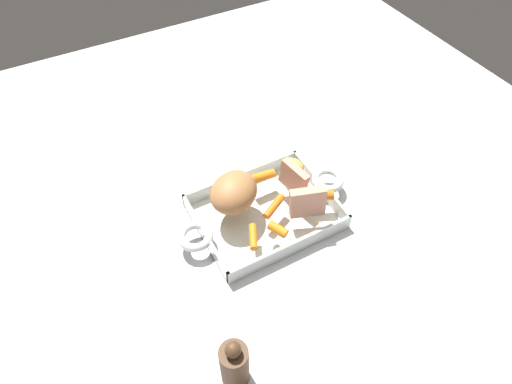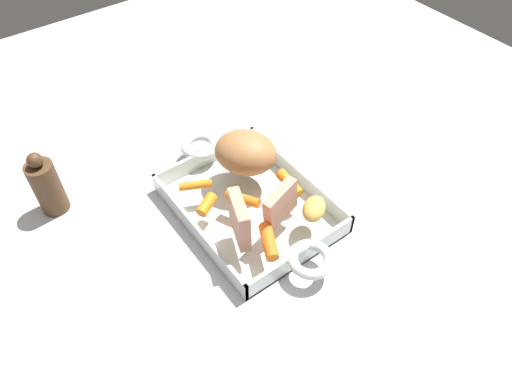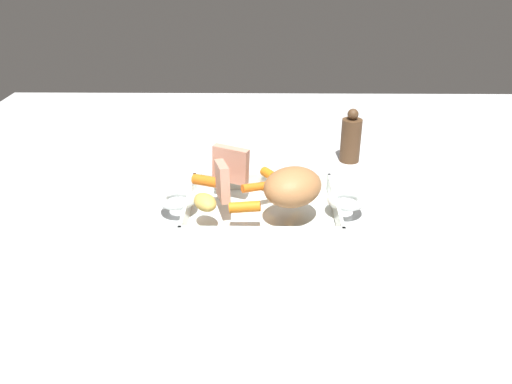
% 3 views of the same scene
% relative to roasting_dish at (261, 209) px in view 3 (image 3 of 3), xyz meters
% --- Properties ---
extents(ground_plane, '(1.78, 1.78, 0.00)m').
position_rel_roasting_dish_xyz_m(ground_plane, '(0.00, 0.00, -0.02)').
color(ground_plane, silver).
extents(roasting_dish, '(0.41, 0.23, 0.05)m').
position_rel_roasting_dish_xyz_m(roasting_dish, '(0.00, 0.00, 0.00)').
color(roasting_dish, silver).
rests_on(roasting_dish, ground_plane).
extents(pork_roast, '(0.15, 0.14, 0.07)m').
position_rel_roasting_dish_xyz_m(pork_roast, '(-0.06, 0.03, 0.07)').
color(pork_roast, '#A97041').
rests_on(pork_roast, roasting_dish).
extents(roast_slice_thin, '(0.04, 0.08, 0.08)m').
position_rel_roasting_dish_xyz_m(roast_slice_thin, '(0.08, 0.01, 0.07)').
color(roast_slice_thin, tan).
rests_on(roast_slice_thin, roasting_dish).
extents(roast_slice_outer, '(0.08, 0.05, 0.08)m').
position_rel_roasting_dish_xyz_m(roast_slice_outer, '(0.06, -0.07, 0.07)').
color(roast_slice_outer, tan).
rests_on(roast_slice_outer, roasting_dish).
extents(baby_carrot_center_left, '(0.07, 0.05, 0.02)m').
position_rel_roasting_dish_xyz_m(baby_carrot_center_left, '(0.11, -0.04, 0.04)').
color(baby_carrot_center_left, orange).
rests_on(baby_carrot_center_left, roasting_dish).
extents(baby_carrot_northeast, '(0.04, 0.05, 0.02)m').
position_rel_roasting_dish_xyz_m(baby_carrot_northeast, '(-0.01, -0.08, 0.04)').
color(baby_carrot_northeast, orange).
rests_on(baby_carrot_northeast, roasting_dish).
extents(baby_carrot_center_right, '(0.04, 0.06, 0.02)m').
position_rel_roasting_dish_xyz_m(baby_carrot_center_right, '(-0.07, -0.07, 0.04)').
color(baby_carrot_center_right, orange).
rests_on(baby_carrot_center_right, roasting_dish).
extents(baby_carrot_northwest, '(0.06, 0.02, 0.03)m').
position_rel_roasting_dish_xyz_m(baby_carrot_northwest, '(0.03, 0.07, 0.04)').
color(baby_carrot_northwest, orange).
rests_on(baby_carrot_northwest, roasting_dish).
extents(baby_carrot_southwest, '(0.07, 0.04, 0.02)m').
position_rel_roasting_dish_xyz_m(baby_carrot_southwest, '(0.01, -0.02, 0.04)').
color(baby_carrot_southwest, orange).
rests_on(baby_carrot_southwest, roasting_dish).
extents(potato_near_roast, '(0.06, 0.07, 0.03)m').
position_rel_roasting_dish_xyz_m(potato_near_roast, '(0.11, 0.06, 0.05)').
color(potato_near_roast, gold).
rests_on(potato_near_roast, roasting_dish).
extents(pepper_mill, '(0.05, 0.05, 0.13)m').
position_rel_roasting_dish_xyz_m(pepper_mill, '(-0.22, -0.28, 0.04)').
color(pepper_mill, '#4C331E').
rests_on(pepper_mill, ground_plane).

